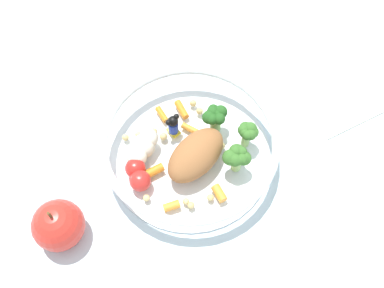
# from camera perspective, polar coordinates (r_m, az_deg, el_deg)

# --- Properties ---
(ground_plane) EXTENTS (2.40, 2.40, 0.00)m
(ground_plane) POSITION_cam_1_polar(r_m,az_deg,el_deg) (0.63, -0.29, -1.51)
(ground_plane) COLOR silver
(food_container) EXTENTS (0.25, 0.25, 0.06)m
(food_container) POSITION_cam_1_polar(r_m,az_deg,el_deg) (0.60, -0.16, -0.25)
(food_container) COLOR white
(food_container) RESTS_ON ground_plane
(loose_apple) EXTENTS (0.07, 0.07, 0.08)m
(loose_apple) POSITION_cam_1_polar(r_m,az_deg,el_deg) (0.58, -17.13, -10.15)
(loose_apple) COLOR red
(loose_apple) RESTS_ON ground_plane
(folded_napkin) EXTENTS (0.17, 0.14, 0.01)m
(folded_napkin) POSITION_cam_1_polar(r_m,az_deg,el_deg) (0.72, 19.85, 6.15)
(folded_napkin) COLOR silver
(folded_napkin) RESTS_ON ground_plane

